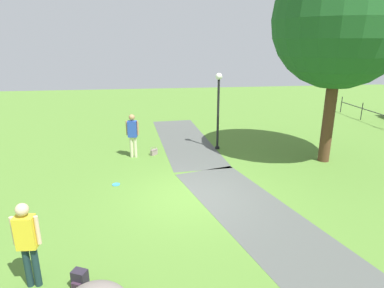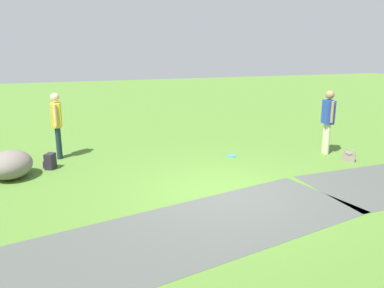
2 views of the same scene
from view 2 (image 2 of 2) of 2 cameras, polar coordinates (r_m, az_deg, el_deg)
name	(u,v)px [view 2 (image 2 of 2)]	position (r m, az deg, el deg)	size (l,w,h in m)	color
ground_plane	(224,192)	(8.72, 4.59, -6.80)	(48.00, 48.00, 0.00)	#527E2F
footpath_segment_mid	(156,241)	(6.75, -5.17, -13.61)	(8.31, 4.25, 0.01)	#4D514D
lawn_boulder	(11,165)	(10.33, -24.46, -2.69)	(1.23, 1.34, 0.66)	slate
woman_with_handbag	(328,117)	(11.86, 18.83, 3.65)	(0.29, 0.52, 1.81)	beige
man_near_boulder	(57,121)	(11.39, -18.73, 3.18)	(0.26, 0.52, 1.80)	#182F32
handbag_on_grass	(349,156)	(11.51, 21.47, -1.64)	(0.38, 0.38, 0.31)	gray
backpack_by_boulder	(50,161)	(10.72, -19.61, -2.36)	(0.34, 0.34, 0.40)	#27222D
frisbee_on_grass	(231,156)	(11.27, 5.64, -1.69)	(0.26, 0.26, 0.02)	#368FCB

